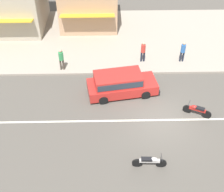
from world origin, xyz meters
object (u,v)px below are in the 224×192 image
Objects in this scene: pedestrian_near_clock at (61,58)px; pedestrian_mid_kerb at (143,50)px; motorcycle_1 at (197,110)px; shopfront_corner_warung at (88,2)px; motorcycle_0 at (150,161)px; pedestrian_by_shop at (183,50)px; minivan_red_3 at (120,83)px.

pedestrian_near_clock is 6.06m from pedestrian_mid_kerb.
shopfront_corner_warung is at bearing 121.08° from motorcycle_1.
pedestrian_by_shop is at bearing 69.86° from motorcycle_0.
pedestrian_near_clock is at bearing -104.32° from shopfront_corner_warung.
motorcycle_1 is 13.82m from shopfront_corner_warung.
motorcycle_0 is 1.06× the size of pedestrian_near_clock.
pedestrian_mid_kerb is at bearing 86.84° from motorcycle_0.
minivan_red_3 reaches higher than motorcycle_0.
minivan_red_3 is 2.86× the size of pedestrian_near_clock.
motorcycle_0 is at bearing -110.14° from pedestrian_by_shop.
minivan_red_3 is at bearing -144.36° from pedestrian_by_shop.
motorcycle_1 is 10.09m from pedestrian_near_clock.
pedestrian_by_shop is at bearing 88.80° from motorcycle_1.
minivan_red_3 is 5.21m from motorcycle_1.
pedestrian_by_shop is (8.96, 0.87, -0.04)m from pedestrian_near_clock.
shopfront_corner_warung reaches higher than motorcycle_0.
pedestrian_near_clock is 7.21m from shopfront_corner_warung.
motorcycle_1 is at bearing -91.20° from pedestrian_by_shop.
motorcycle_1 is 0.99× the size of pedestrian_by_shop.
shopfront_corner_warung reaches higher than pedestrian_mid_kerb.
pedestrian_near_clock is at bearing 148.18° from minivan_red_3.
minivan_red_3 is at bearing -31.82° from pedestrian_near_clock.
pedestrian_mid_kerb is (-2.85, 5.75, 0.70)m from motorcycle_1.
minivan_red_3 is 2.97× the size of pedestrian_by_shop.
pedestrian_near_clock reaches higher than pedestrian_mid_kerb.
shopfront_corner_warung is at bearing 139.96° from pedestrian_by_shop.
pedestrian_near_clock is 0.34× the size of shopfront_corner_warung.
shopfront_corner_warung is (-3.70, 15.58, 1.81)m from motorcycle_0.
minivan_red_3 is 3.96m from pedestrian_mid_kerb.
minivan_red_3 is 0.96× the size of shopfront_corner_warung.
motorcycle_1 is at bearing -28.62° from pedestrian_near_clock.
motorcycle_1 is 0.99× the size of pedestrian_mid_kerb.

